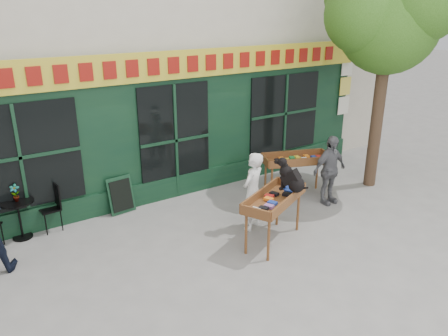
{
  "coord_description": "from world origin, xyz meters",
  "views": [
    {
      "loc": [
        -4.27,
        -6.07,
        4.15
      ],
      "look_at": [
        0.1,
        0.5,
        1.23
      ],
      "focal_mm": 35.0,
      "sensor_mm": 36.0,
      "label": 1
    }
  ],
  "objects_px": {
    "book_cart_right": "(296,161)",
    "bistro_table": "(19,212)",
    "book_cart_center": "(274,201)",
    "dog": "(292,174)",
    "man_right": "(329,170)",
    "woman": "(253,191)"
  },
  "relations": [
    {
      "from": "dog",
      "to": "book_cart_center",
      "type": "bearing_deg",
      "value": 147.0
    },
    {
      "from": "book_cart_right",
      "to": "bistro_table",
      "type": "height_order",
      "value": "book_cart_right"
    },
    {
      "from": "woman",
      "to": "book_cart_right",
      "type": "relative_size",
      "value": 0.97
    },
    {
      "from": "book_cart_right",
      "to": "bistro_table",
      "type": "xyz_separation_m",
      "value": [
        -5.72,
        1.32,
        -0.28
      ]
    },
    {
      "from": "man_right",
      "to": "bistro_table",
      "type": "bearing_deg",
      "value": 161.42
    },
    {
      "from": "dog",
      "to": "bistro_table",
      "type": "bearing_deg",
      "value": 121.82
    },
    {
      "from": "dog",
      "to": "man_right",
      "type": "xyz_separation_m",
      "value": [
        1.78,
        0.72,
        -0.51
      ]
    },
    {
      "from": "man_right",
      "to": "bistro_table",
      "type": "xyz_separation_m",
      "value": [
        -6.02,
        2.07,
        -0.24
      ]
    },
    {
      "from": "man_right",
      "to": "bistro_table",
      "type": "relative_size",
      "value": 2.05
    },
    {
      "from": "book_cart_center",
      "to": "dog",
      "type": "xyz_separation_m",
      "value": [
        0.35,
        -0.05,
        0.47
      ]
    },
    {
      "from": "dog",
      "to": "woman",
      "type": "height_order",
      "value": "dog"
    },
    {
      "from": "dog",
      "to": "man_right",
      "type": "relative_size",
      "value": 0.38
    },
    {
      "from": "book_cart_center",
      "to": "bistro_table",
      "type": "xyz_separation_m",
      "value": [
        -3.9,
        2.74,
        -0.28
      ]
    },
    {
      "from": "dog",
      "to": "woman",
      "type": "bearing_deg",
      "value": 91.69
    },
    {
      "from": "woman",
      "to": "bistro_table",
      "type": "xyz_separation_m",
      "value": [
        -3.9,
        2.09,
        -0.24
      ]
    },
    {
      "from": "woman",
      "to": "man_right",
      "type": "relative_size",
      "value": 1.01
    },
    {
      "from": "book_cart_right",
      "to": "man_right",
      "type": "distance_m",
      "value": 0.81
    },
    {
      "from": "woman",
      "to": "bistro_table",
      "type": "relative_size",
      "value": 2.06
    },
    {
      "from": "book_cart_center",
      "to": "book_cart_right",
      "type": "height_order",
      "value": "same"
    },
    {
      "from": "book_cart_right",
      "to": "man_right",
      "type": "xyz_separation_m",
      "value": [
        0.3,
        -0.75,
        -0.04
      ]
    },
    {
      "from": "dog",
      "to": "woman",
      "type": "distance_m",
      "value": 0.93
    },
    {
      "from": "book_cart_right",
      "to": "bistro_table",
      "type": "distance_m",
      "value": 5.88
    }
  ]
}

